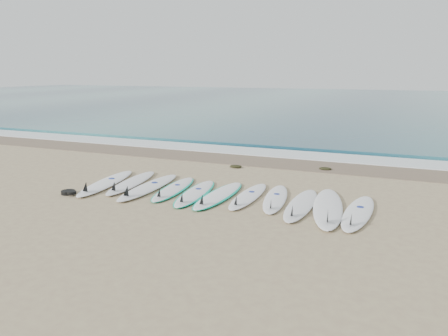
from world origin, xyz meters
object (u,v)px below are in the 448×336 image
at_px(surfboard_5, 218,195).
at_px(leash_coil, 69,192).
at_px(surfboard_0, 105,183).
at_px(surfboard_10, 358,213).

distance_m(surfboard_5, leash_coil, 3.49).
height_order(surfboard_0, surfboard_5, surfboard_0).
distance_m(surfboard_0, surfboard_5, 3.05).
bearing_deg(surfboard_10, leash_coil, -168.29).
distance_m(surfboard_0, surfboard_10, 6.12).
bearing_deg(surfboard_5, leash_coil, -161.10).
distance_m(surfboard_10, leash_coil, 6.46).
height_order(surfboard_5, surfboard_10, surfboard_10).
relative_size(surfboard_0, leash_coil, 6.05).
relative_size(surfboard_0, surfboard_10, 1.10).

